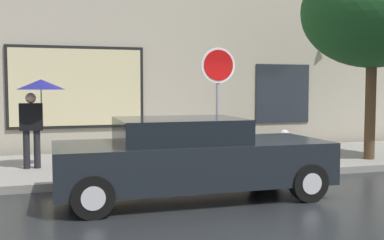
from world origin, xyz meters
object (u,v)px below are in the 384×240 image
fire_hydrant (284,147)px  pedestrian_with_umbrella (38,97)px  parked_car (190,158)px  street_tree (381,16)px  stop_sign (218,83)px

fire_hydrant → pedestrian_with_umbrella: (-5.39, 0.97, 1.16)m
parked_car → fire_hydrant: parked_car is taller
fire_hydrant → pedestrian_with_umbrella: pedestrian_with_umbrella is taller
parked_car → pedestrian_with_umbrella: (-2.54, 2.97, 0.99)m
street_tree → stop_sign: street_tree is taller
parked_car → street_tree: size_ratio=0.95×
street_tree → stop_sign: 4.45m
parked_car → stop_sign: stop_sign is taller
fire_hydrant → parked_car: bearing=-145.0°
stop_sign → street_tree: bearing=0.7°
street_tree → stop_sign: bearing=-179.3°
street_tree → stop_sign: (-4.15, -0.05, -1.60)m
parked_car → street_tree: 6.36m
parked_car → fire_hydrant: bearing=35.0°
parked_car → stop_sign: bearing=57.7°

